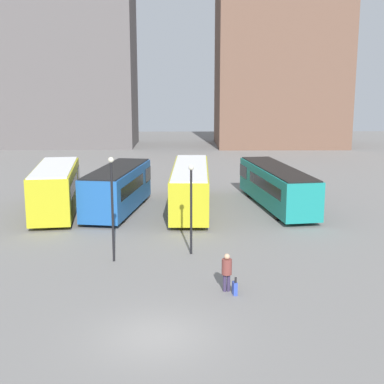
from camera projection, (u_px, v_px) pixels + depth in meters
The scene contains 10 objects.
ground_plane at pixel (156, 336), 19.03m from camera, with size 160.00×160.00×0.00m, color slate.
building_block_left at pixel (22, 38), 73.13m from camera, with size 30.42×10.53×29.50m.
bus_0 at pixel (56, 188), 36.51m from camera, with size 3.76×9.60×3.29m.
bus_1 at pixel (118, 188), 37.21m from camera, with size 4.03×9.80×3.08m.
bus_2 at pixel (190, 186), 37.90m from camera, with size 2.87×12.21×3.07m.
bus_3 at pixel (276, 185), 38.54m from camera, with size 4.09×11.85×2.89m.
traveler at pixel (227, 269), 22.94m from camera, with size 0.50×0.50×1.70m.
suitcase at pixel (235, 288), 22.69m from camera, with size 0.22×0.35×0.83m.
lamp_post_0 at pixel (112, 200), 26.38m from camera, with size 0.28×0.28×5.31m.
lamp_post_1 at pixel (191, 201), 27.58m from camera, with size 0.28×0.28×4.75m.
Camera 1 is at (1.01, -17.61, 8.90)m, focal length 50.00 mm.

